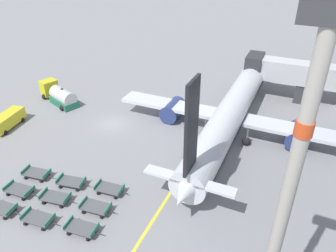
% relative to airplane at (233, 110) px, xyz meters
% --- Properties ---
extents(ground_plane, '(500.00, 500.00, 0.00)m').
position_rel_airplane_xyz_m(ground_plane, '(-15.18, -5.51, -2.91)').
color(ground_plane, gray).
extents(jet_bridge, '(18.57, 4.90, 6.46)m').
position_rel_airplane_xyz_m(jet_bridge, '(9.16, 13.18, 0.96)').
color(jet_bridge, silver).
rests_on(jet_bridge, ground_plane).
extents(airplane, '(31.13, 38.99, 13.47)m').
position_rel_airplane_xyz_m(airplane, '(0.00, 0.00, 0.00)').
color(airplane, silver).
rests_on(airplane, ground_plane).
extents(fuel_tanker_secondary, '(8.06, 4.89, 2.86)m').
position_rel_airplane_xyz_m(fuel_tanker_secondary, '(-26.21, -3.50, -1.67)').
color(fuel_tanker_secondary, yellow).
rests_on(fuel_tanker_secondary, ground_plane).
extents(service_van, '(2.90, 5.64, 1.90)m').
position_rel_airplane_xyz_m(service_van, '(-27.68, -12.32, -1.86)').
color(service_van, yellow).
rests_on(service_van, ground_plane).
extents(baggage_dolly_row_near_col_a, '(3.53, 1.86, 0.92)m').
position_rel_airplane_xyz_m(baggage_dolly_row_near_col_a, '(-15.58, -24.08, -2.43)').
color(baggage_dolly_row_near_col_a, '#515459').
rests_on(baggage_dolly_row_near_col_a, ground_plane).
extents(baggage_dolly_row_near_col_b, '(3.53, 1.89, 0.92)m').
position_rel_airplane_xyz_m(baggage_dolly_row_near_col_b, '(-11.43, -23.59, -2.43)').
color(baggage_dolly_row_near_col_b, '#515459').
rests_on(baggage_dolly_row_near_col_b, ground_plane).
extents(baggage_dolly_row_near_col_c, '(3.53, 1.90, 0.92)m').
position_rel_airplane_xyz_m(baggage_dolly_row_near_col_c, '(-7.12, -22.82, -2.43)').
color(baggage_dolly_row_near_col_c, '#515459').
rests_on(baggage_dolly_row_near_col_c, ground_plane).
extents(baggage_dolly_row_mid_a_col_a, '(3.52, 1.85, 0.92)m').
position_rel_airplane_xyz_m(baggage_dolly_row_mid_a_col_a, '(-15.97, -21.49, -2.43)').
color(baggage_dolly_row_mid_a_col_a, '#515459').
rests_on(baggage_dolly_row_mid_a_col_a, ground_plane).
extents(baggage_dolly_row_mid_a_col_b, '(3.55, 2.03, 0.92)m').
position_rel_airplane_xyz_m(baggage_dolly_row_mid_a_col_b, '(-11.90, -20.79, -2.43)').
color(baggage_dolly_row_mid_a_col_b, '#515459').
rests_on(baggage_dolly_row_mid_a_col_b, ground_plane).
extents(baggage_dolly_row_mid_a_col_c, '(3.53, 1.90, 0.92)m').
position_rel_airplane_xyz_m(baggage_dolly_row_mid_a_col_c, '(-7.54, -20.18, -2.43)').
color(baggage_dolly_row_mid_a_col_c, '#515459').
rests_on(baggage_dolly_row_mid_a_col_c, ground_plane).
extents(baggage_dolly_row_mid_b_col_a, '(3.55, 1.98, 0.92)m').
position_rel_airplane_xyz_m(baggage_dolly_row_mid_b_col_a, '(-16.35, -18.72, -2.43)').
color(baggage_dolly_row_mid_b_col_a, '#515459').
rests_on(baggage_dolly_row_mid_b_col_a, ground_plane).
extents(baggage_dolly_row_mid_b_col_b, '(3.56, 2.07, 0.92)m').
position_rel_airplane_xyz_m(baggage_dolly_row_mid_b_col_b, '(-12.02, -18.25, -2.43)').
color(baggage_dolly_row_mid_b_col_b, '#515459').
rests_on(baggage_dolly_row_mid_b_col_b, ground_plane).
extents(baggage_dolly_row_mid_b_col_c, '(3.53, 1.90, 0.92)m').
position_rel_airplane_xyz_m(baggage_dolly_row_mid_b_col_c, '(-7.80, -17.44, -2.43)').
color(baggage_dolly_row_mid_b_col_c, '#515459').
rests_on(baggage_dolly_row_mid_b_col_c, ground_plane).
extents(apron_light_mast, '(2.00, 0.70, 21.55)m').
position_rel_airplane_xyz_m(apron_light_mast, '(8.54, -26.48, 9.19)').
color(apron_light_mast, '#ADA89E').
rests_on(apron_light_mast, ground_plane).
extents(stand_guidance_stripe, '(1.17, 38.80, 0.01)m').
position_rel_airplane_xyz_m(stand_guidance_stripe, '(-2.29, -8.16, -2.90)').
color(stand_guidance_stripe, yellow).
rests_on(stand_guidance_stripe, ground_plane).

